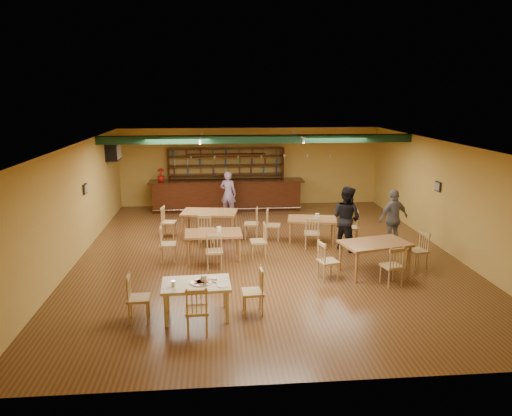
{
  "coord_description": "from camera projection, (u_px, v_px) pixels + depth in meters",
  "views": [
    {
      "loc": [
        -1.34,
        -12.31,
        4.28
      ],
      "look_at": [
        -0.23,
        0.6,
        1.15
      ],
      "focal_mm": 33.35,
      "sensor_mm": 36.0,
      "label": 1
    }
  ],
  "objects": [
    {
      "name": "floor",
      "position": [
        266.0,
        254.0,
        13.04
      ],
      "size": [
        12.0,
        12.0,
        0.0
      ],
      "primitive_type": "plane",
      "color": "#4F2F16",
      "rests_on": "ground"
    },
    {
      "name": "ceiling_beam",
      "position": [
        257.0,
        139.0,
        15.08
      ],
      "size": [
        10.0,
        0.3,
        0.25
      ],
      "primitive_type": "cube",
      "color": "#10311C",
      "rests_on": "ceiling"
    },
    {
      "name": "track_rail_left",
      "position": [
        201.0,
        136.0,
        15.49
      ],
      "size": [
        0.05,
        2.5,
        0.05
      ],
      "primitive_type": "cube",
      "color": "silver",
      "rests_on": "ceiling"
    },
    {
      "name": "track_rail_right",
      "position": [
        298.0,
        135.0,
        15.76
      ],
      "size": [
        0.05,
        2.5,
        0.05
      ],
      "primitive_type": "cube",
      "color": "silver",
      "rests_on": "ceiling"
    },
    {
      "name": "ac_unit",
      "position": [
        113.0,
        152.0,
        16.15
      ],
      "size": [
        0.34,
        0.7,
        0.48
      ],
      "primitive_type": "cube",
      "color": "silver",
      "rests_on": "wall_left"
    },
    {
      "name": "picture_left",
      "position": [
        85.0,
        189.0,
        13.19
      ],
      "size": [
        0.04,
        0.34,
        0.28
      ],
      "primitive_type": "cube",
      "color": "black",
      "rests_on": "wall_left"
    },
    {
      "name": "picture_right",
      "position": [
        438.0,
        186.0,
        13.54
      ],
      "size": [
        0.04,
        0.34,
        0.28
      ],
      "primitive_type": "cube",
      "color": "black",
      "rests_on": "wall_right"
    },
    {
      "name": "bar_counter",
      "position": [
        227.0,
        195.0,
        17.82
      ],
      "size": [
        5.73,
        0.85,
        1.13
      ],
      "primitive_type": "cube",
      "color": "#33150A",
      "rests_on": "ground"
    },
    {
      "name": "back_bar_hutch",
      "position": [
        226.0,
        177.0,
        18.29
      ],
      "size": [
        4.43,
        0.4,
        2.28
      ],
      "primitive_type": "cube",
      "color": "#33150A",
      "rests_on": "ground"
    },
    {
      "name": "poinsettia",
      "position": [
        161.0,
        175.0,
        17.43
      ],
      "size": [
        0.35,
        0.35,
        0.48
      ],
      "primitive_type": "imported",
      "rotation": [
        0.0,
        0.0,
        0.35
      ],
      "color": "#A7170F",
      "rests_on": "bar_counter"
    },
    {
      "name": "dining_table_a",
      "position": [
        210.0,
        224.0,
        14.42
      ],
      "size": [
        1.76,
        1.21,
        0.81
      ],
      "primitive_type": "cube",
      "rotation": [
        0.0,
        0.0,
        -0.15
      ],
      "color": "olive",
      "rests_on": "ground"
    },
    {
      "name": "dining_table_b",
      "position": [
        312.0,
        230.0,
        14.07
      ],
      "size": [
        1.54,
        1.1,
        0.7
      ],
      "primitive_type": "cube",
      "rotation": [
        0.0,
        0.0,
        -0.19
      ],
      "color": "olive",
      "rests_on": "ground"
    },
    {
      "name": "dining_table_c",
      "position": [
        214.0,
        246.0,
        12.53
      ],
      "size": [
        1.5,
        0.93,
        0.74
      ],
      "primitive_type": "cube",
      "rotation": [
        0.0,
        0.0,
        0.03
      ],
      "color": "olive",
      "rests_on": "ground"
    },
    {
      "name": "dining_table_d",
      "position": [
        374.0,
        258.0,
        11.52
      ],
      "size": [
        1.77,
        1.3,
        0.79
      ],
      "primitive_type": "cube",
      "rotation": [
        0.0,
        0.0,
        0.24
      ],
      "color": "olive",
      "rests_on": "ground"
    },
    {
      "name": "near_table",
      "position": [
        197.0,
        300.0,
        9.29
      ],
      "size": [
        1.35,
        0.91,
        0.71
      ],
      "primitive_type": "cube",
      "rotation": [
        0.0,
        0.0,
        0.05
      ],
      "color": "tan",
      "rests_on": "ground"
    },
    {
      "name": "pizza_tray",
      "position": [
        201.0,
        282.0,
        9.21
      ],
      "size": [
        0.44,
        0.44,
        0.01
      ],
      "primitive_type": "cylinder",
      "rotation": [
        0.0,
        0.0,
        0.11
      ],
      "color": "silver",
      "rests_on": "near_table"
    },
    {
      "name": "parmesan_shaker",
      "position": [
        173.0,
        284.0,
        9.02
      ],
      "size": [
        0.08,
        0.08,
        0.11
      ],
      "primitive_type": "cylinder",
      "rotation": [
        0.0,
        0.0,
        0.05
      ],
      "color": "#EAE5C6",
      "rests_on": "near_table"
    },
    {
      "name": "napkin_stack",
      "position": [
        213.0,
        278.0,
        9.41
      ],
      "size": [
        0.23,
        0.19,
        0.03
      ],
      "primitive_type": "cube",
      "rotation": [
        0.0,
        0.0,
        -0.21
      ],
      "color": "white",
      "rests_on": "near_table"
    },
    {
      "name": "pizza_server",
      "position": [
        208.0,
        281.0,
        9.27
      ],
      "size": [
        0.32,
        0.25,
        0.0
      ],
      "primitive_type": "cube",
      "rotation": [
        0.0,
        0.0,
        -0.59
      ],
      "color": "silver",
      "rests_on": "pizza_tray"
    },
    {
      "name": "side_plate",
      "position": [
        223.0,
        286.0,
        9.06
      ],
      "size": [
        0.23,
        0.23,
        0.01
      ],
      "primitive_type": "cylinder",
      "rotation": [
        0.0,
        0.0,
        0.05
      ],
      "color": "white",
      "rests_on": "near_table"
    },
    {
      "name": "patron_bar",
      "position": [
        228.0,
        194.0,
        16.96
      ],
      "size": [
        0.68,
        0.55,
        1.6
      ],
      "primitive_type": "imported",
      "rotation": [
        0.0,
        0.0,
        2.8
      ],
      "color": "#9152B2",
      "rests_on": "ground"
    },
    {
      "name": "patron_right_a",
      "position": [
        346.0,
        218.0,
        13.23
      ],
      "size": [
        1.08,
        1.11,
        1.8
      ],
      "primitive_type": "imported",
      "rotation": [
        0.0,
        0.0,
        2.25
      ],
      "color": "black",
      "rests_on": "ground"
    },
    {
      "name": "patron_right_b",
      "position": [
        393.0,
        218.0,
        13.45
      ],
      "size": [
        1.06,
        0.72,
        1.67
      ],
      "primitive_type": "imported",
      "rotation": [
        0.0,
        0.0,
        3.49
      ],
      "color": "gray",
      "rests_on": "ground"
    }
  ]
}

